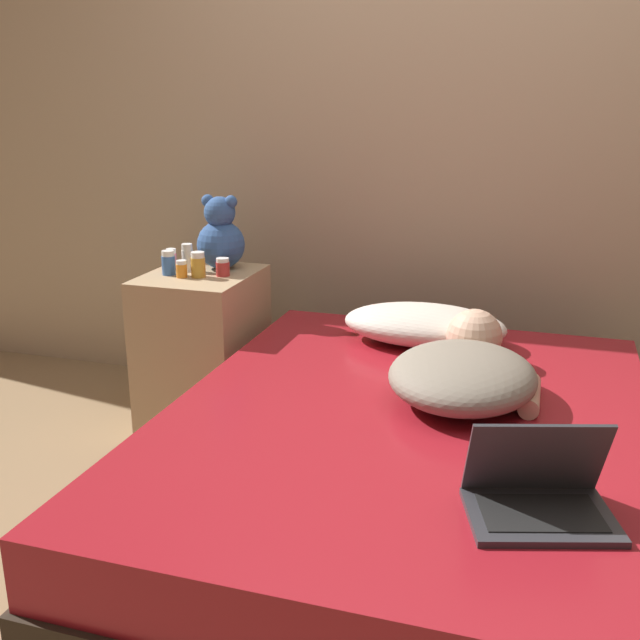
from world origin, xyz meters
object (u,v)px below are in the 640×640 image
object	(u,v)px
teddy_bear	(221,237)
bottle_orange	(182,269)
bottle_white	(188,258)
bottle_amber	(198,265)
person_lying	(466,369)
bottle_pink	(171,259)
bottle_blue	(168,263)
pillow	(424,325)
bottle_red	(223,267)
laptop	(539,494)

from	to	relation	value
teddy_bear	bottle_orange	size ratio (longest dim) A/B	4.42
bottle_white	bottle_amber	size ratio (longest dim) A/B	1.11
teddy_bear	person_lying	bearing A→B (deg)	-27.74
bottle_white	bottle_amber	world-z (taller)	bottle_white
bottle_white	bottle_amber	xyz separation A→B (m)	(0.09, -0.08, -0.01)
teddy_bear	bottle_pink	bearing A→B (deg)	-156.73
person_lying	bottle_blue	xyz separation A→B (m)	(-1.21, 0.39, 0.16)
pillow	bottle_white	bearing A→B (deg)	178.39
teddy_bear	bottle_red	world-z (taller)	teddy_bear
bottle_amber	bottle_blue	distance (m)	0.13
pillow	bottle_pink	world-z (taller)	bottle_pink
bottle_pink	person_lying	bearing A→B (deg)	-21.02
teddy_bear	bottle_red	size ratio (longest dim) A/B	4.19
bottle_white	bottle_red	world-z (taller)	bottle_white
laptop	bottle_amber	distance (m)	1.68
laptop	bottle_orange	distance (m)	1.71
person_lying	bottle_white	world-z (taller)	bottle_white
bottle_white	teddy_bear	bearing A→B (deg)	38.61
person_lying	bottle_blue	distance (m)	1.28
pillow	bottle_blue	size ratio (longest dim) A/B	6.22
bottle_orange	bottle_pink	size ratio (longest dim) A/B	0.80
bottle_amber	bottle_orange	bearing A→B (deg)	-157.72
person_lying	bottle_pink	xyz separation A→B (m)	(-1.24, 0.48, 0.16)
person_lying	bottle_pink	world-z (taller)	bottle_pink
laptop	teddy_bear	bearing A→B (deg)	120.30
pillow	bottle_white	world-z (taller)	bottle_white
bottle_pink	bottle_orange	bearing A→B (deg)	-47.50
person_lying	teddy_bear	size ratio (longest dim) A/B	2.33
person_lying	laptop	size ratio (longest dim) A/B	1.92
bottle_amber	bottle_pink	distance (m)	0.19
pillow	bottle_red	bearing A→B (deg)	-179.38
laptop	pillow	bearing A→B (deg)	95.16
bottle_amber	bottle_pink	size ratio (longest dim) A/B	1.17
person_lying	pillow	bearing A→B (deg)	114.03
laptop	bottle_white	world-z (taller)	bottle_white
bottle_amber	bottle_blue	bearing A→B (deg)	179.02
person_lying	teddy_bear	world-z (taller)	teddy_bear
pillow	bottle_pink	bearing A→B (deg)	178.12
bottle_red	person_lying	bearing A→B (deg)	-23.56
teddy_bear	bottle_amber	distance (m)	0.19
laptop	bottle_blue	world-z (taller)	bottle_blue
bottle_orange	bottle_red	distance (m)	0.16
person_lying	bottle_amber	distance (m)	1.16
bottle_orange	person_lying	bearing A→B (deg)	-17.72
teddy_bear	bottle_pink	world-z (taller)	teddy_bear
bottle_white	bottle_blue	world-z (taller)	bottle_white
teddy_bear	bottle_white	bearing A→B (deg)	-141.39
pillow	bottle_white	size ratio (longest dim) A/B	5.42
person_lying	bottle_amber	xyz separation A→B (m)	(-1.08, 0.39, 0.17)
pillow	bottle_blue	world-z (taller)	bottle_blue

